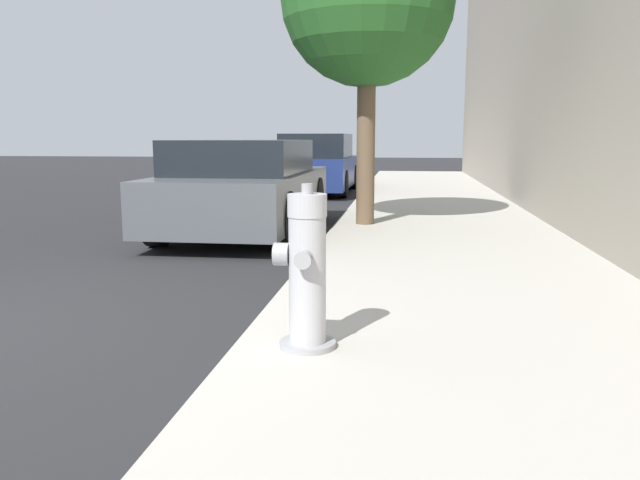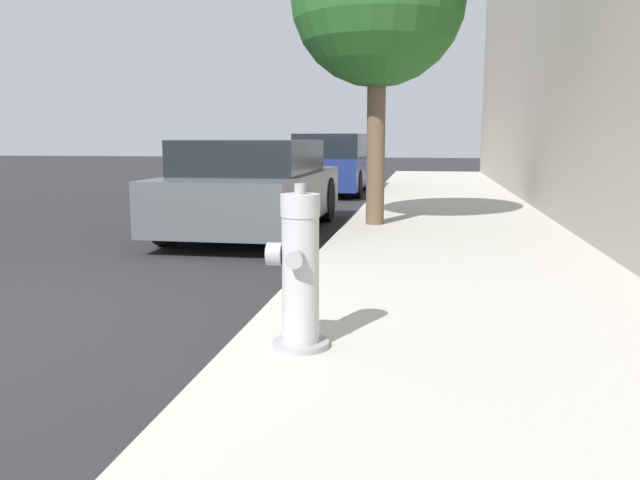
% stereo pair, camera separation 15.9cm
% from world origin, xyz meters
% --- Properties ---
extents(sidewalk_slab, '(3.05, 40.00, 0.12)m').
position_xyz_m(sidewalk_slab, '(3.67, 0.00, 0.06)').
color(sidewalk_slab, '#B7B2A8').
rests_on(sidewalk_slab, ground_plane).
extents(fire_hydrant, '(0.36, 0.36, 0.97)m').
position_xyz_m(fire_hydrant, '(2.58, -0.11, 0.57)').
color(fire_hydrant, '#97979C').
rests_on(fire_hydrant, sidewalk_slab).
extents(parked_car_near, '(1.81, 4.23, 1.32)m').
position_xyz_m(parked_car_near, '(0.88, 5.01, 0.65)').
color(parked_car_near, '#4C5156').
rests_on(parked_car_near, ground_plane).
extents(parked_car_mid, '(1.69, 4.17, 1.44)m').
position_xyz_m(parked_car_mid, '(0.99, 11.67, 0.69)').
color(parked_car_mid, navy).
rests_on(parked_car_mid, ground_plane).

